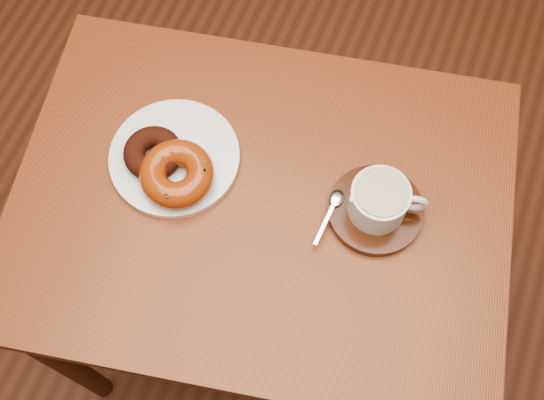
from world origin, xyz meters
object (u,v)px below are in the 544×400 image
(cafe_table, at_px, (262,228))
(donut_plate, at_px, (175,157))
(coffee_cup, at_px, (380,200))
(saucer, at_px, (375,210))

(cafe_table, xyz_separation_m, donut_plate, (-0.16, 0.02, 0.13))
(coffee_cup, bearing_deg, saucer, -174.63)
(saucer, distance_m, coffee_cup, 0.04)
(cafe_table, distance_m, saucer, 0.23)
(donut_plate, height_order, saucer, saucer)
(coffee_cup, bearing_deg, donut_plate, 170.57)
(saucer, height_order, coffee_cup, coffee_cup)
(cafe_table, distance_m, coffee_cup, 0.25)
(cafe_table, height_order, saucer, saucer)
(cafe_table, xyz_separation_m, saucer, (0.18, 0.05, 0.13))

